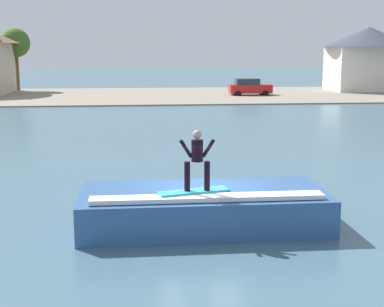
{
  "coord_description": "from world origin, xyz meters",
  "views": [
    {
      "loc": [
        -1.88,
        -15.91,
        5.11
      ],
      "look_at": [
        0.0,
        2.9,
        1.53
      ],
      "focal_mm": 52.64,
      "sensor_mm": 36.0,
      "label": 1
    }
  ],
  "objects_px": {
    "wave_crest": "(203,208)",
    "tree_tall_bare": "(15,44)",
    "surfer": "(197,157)",
    "house_gabled_white": "(368,54)",
    "surfboard": "(194,191)",
    "car_far_shore": "(250,87)"
  },
  "relations": [
    {
      "from": "surfer",
      "to": "car_far_shore",
      "type": "height_order",
      "value": "surfer"
    },
    {
      "from": "surfboard",
      "to": "tree_tall_bare",
      "type": "xyz_separation_m",
      "value": [
        -15.33,
        53.34,
        4.33
      ]
    },
    {
      "from": "wave_crest",
      "to": "surfer",
      "type": "bearing_deg",
      "value": -111.22
    },
    {
      "from": "surfer",
      "to": "wave_crest",
      "type": "bearing_deg",
      "value": 68.78
    },
    {
      "from": "surfer",
      "to": "car_far_shore",
      "type": "distance_m",
      "value": 45.56
    },
    {
      "from": "wave_crest",
      "to": "tree_tall_bare",
      "type": "distance_m",
      "value": 55.22
    },
    {
      "from": "surfer",
      "to": "house_gabled_white",
      "type": "distance_m",
      "value": 55.51
    },
    {
      "from": "surfer",
      "to": "car_far_shore",
      "type": "relative_size",
      "value": 0.37
    },
    {
      "from": "tree_tall_bare",
      "to": "wave_crest",
      "type": "bearing_deg",
      "value": -73.43
    },
    {
      "from": "wave_crest",
      "to": "car_far_shore",
      "type": "relative_size",
      "value": 1.57
    },
    {
      "from": "surfer",
      "to": "house_gabled_white",
      "type": "relative_size",
      "value": 0.16
    },
    {
      "from": "surfboard",
      "to": "surfer",
      "type": "xyz_separation_m",
      "value": [
        0.09,
        -0.03,
        0.96
      ]
    },
    {
      "from": "tree_tall_bare",
      "to": "house_gabled_white",
      "type": "bearing_deg",
      "value": -5.69
    },
    {
      "from": "house_gabled_white",
      "to": "car_far_shore",
      "type": "bearing_deg",
      "value": -161.62
    },
    {
      "from": "surfboard",
      "to": "house_gabled_white",
      "type": "distance_m",
      "value": 55.57
    },
    {
      "from": "wave_crest",
      "to": "tree_tall_bare",
      "type": "xyz_separation_m",
      "value": [
        -15.68,
        52.71,
        4.99
      ]
    },
    {
      "from": "surfboard",
      "to": "tree_tall_bare",
      "type": "distance_m",
      "value": 55.67
    },
    {
      "from": "wave_crest",
      "to": "surfboard",
      "type": "relative_size",
      "value": 3.46
    },
    {
      "from": "surfboard",
      "to": "house_gabled_white",
      "type": "relative_size",
      "value": 0.19
    },
    {
      "from": "wave_crest",
      "to": "tree_tall_bare",
      "type": "relative_size",
      "value": 0.96
    },
    {
      "from": "car_far_shore",
      "to": "wave_crest",
      "type": "bearing_deg",
      "value": -103.15
    },
    {
      "from": "wave_crest",
      "to": "car_far_shore",
      "type": "bearing_deg",
      "value": 76.85
    }
  ]
}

